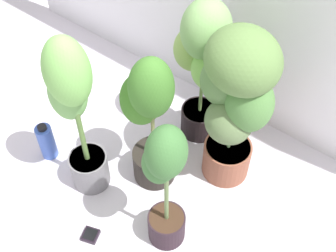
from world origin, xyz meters
The scene contains 8 objects.
ground_plane centered at (0.00, 0.00, 0.00)m, with size 8.00×8.00×0.00m, color silver.
potted_plant_back_right centered at (0.31, 0.40, 0.61)m, with size 0.48×0.43×0.99m.
potted_plant_front_left centered at (-0.27, -0.10, 0.60)m, with size 0.31×0.27×1.03m.
potted_plant_back_center centered at (0.02, 0.55, 0.58)m, with size 0.42×0.33×0.94m.
potted_plant_front_right centered at (0.27, -0.12, 0.48)m, with size 0.29×0.26×0.85m.
potted_plant_center centered at (-0.02, 0.14, 0.48)m, with size 0.35×0.30×0.87m.
hygrometer_box centered at (-0.02, -0.37, 0.01)m, with size 0.10×0.10×0.03m.
nutrient_bottle centered at (-0.57, -0.12, 0.12)m, with size 0.09×0.09×0.26m.
Camera 1 is at (0.94, -0.98, 2.20)m, focal length 49.01 mm.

